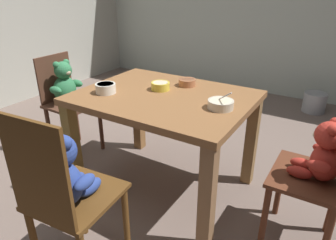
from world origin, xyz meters
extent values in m
cube|color=#736057|center=(0.00, 0.00, -0.02)|extent=(5.20, 5.20, 0.04)
cube|color=brown|center=(0.00, 0.00, 0.71)|extent=(1.13, 0.87, 0.04)
cube|color=olive|center=(-0.51, -0.38, 0.34)|extent=(0.08, 0.08, 0.69)
cube|color=brown|center=(0.51, -0.38, 0.34)|extent=(0.08, 0.08, 0.69)
cube|color=brown|center=(-0.51, 0.38, 0.34)|extent=(0.08, 0.08, 0.69)
cube|color=brown|center=(0.51, 0.38, 0.34)|extent=(0.08, 0.08, 0.69)
cube|color=#5A2E1B|center=(0.95, -0.05, 0.46)|extent=(0.37, 0.42, 0.02)
cylinder|color=#5A2E1B|center=(0.80, 0.13, 0.22)|extent=(0.04, 0.04, 0.44)
cylinder|color=#5A2E1B|center=(0.79, -0.23, 0.22)|extent=(0.04, 0.04, 0.44)
cylinder|color=#5A2E1B|center=(1.11, 0.13, 0.22)|extent=(0.04, 0.04, 0.44)
ellipsoid|color=#B83227|center=(1.02, -0.05, 0.57)|extent=(0.15, 0.18, 0.20)
ellipsoid|color=beige|center=(0.97, -0.05, 0.56)|extent=(0.05, 0.10, 0.12)
sphere|color=#B83227|center=(1.01, -0.05, 0.72)|extent=(0.14, 0.14, 0.14)
ellipsoid|color=beige|center=(0.95, -0.05, 0.71)|extent=(0.05, 0.06, 0.04)
sphere|color=#B83227|center=(1.02, 0.00, 0.78)|extent=(0.05, 0.05, 0.05)
sphere|color=#B83227|center=(1.02, -0.10, 0.78)|extent=(0.05, 0.05, 0.05)
ellipsoid|color=#B83227|center=(0.99, 0.05, 0.59)|extent=(0.12, 0.06, 0.06)
ellipsoid|color=#B83227|center=(0.99, -0.15, 0.59)|extent=(0.12, 0.06, 0.06)
ellipsoid|color=#B83227|center=(0.91, 0.00, 0.50)|extent=(0.13, 0.06, 0.06)
ellipsoid|color=#B83227|center=(0.91, -0.10, 0.50)|extent=(0.13, 0.06, 0.06)
cube|color=#5A3817|center=(0.01, -0.82, 0.46)|extent=(0.41, 0.43, 0.02)
cube|color=#5A3817|center=(0.02, -1.01, 0.71)|extent=(0.35, 0.05, 0.49)
cylinder|color=#5A3817|center=(0.15, -0.64, 0.22)|extent=(0.04, 0.04, 0.44)
cylinder|color=#5A3817|center=(-0.17, -0.66, 0.22)|extent=(0.04, 0.04, 0.44)
ellipsoid|color=#2D438F|center=(0.01, -0.89, 0.58)|extent=(0.20, 0.18, 0.22)
ellipsoid|color=#CCB08B|center=(0.01, -0.84, 0.57)|extent=(0.11, 0.07, 0.13)
sphere|color=#2D438F|center=(0.01, -0.88, 0.74)|extent=(0.15, 0.15, 0.15)
ellipsoid|color=#CCB08B|center=(0.01, -0.83, 0.73)|extent=(0.07, 0.06, 0.05)
sphere|color=#2D438F|center=(0.07, -0.89, 0.80)|extent=(0.06, 0.06, 0.06)
sphere|color=#2D438F|center=(-0.04, -0.90, 0.80)|extent=(0.06, 0.06, 0.06)
ellipsoid|color=#2D438F|center=(0.12, -0.86, 0.60)|extent=(0.07, 0.13, 0.06)
ellipsoid|color=#2D438F|center=(-0.10, -0.88, 0.60)|extent=(0.07, 0.13, 0.06)
ellipsoid|color=#2D438F|center=(0.05, -0.77, 0.50)|extent=(0.08, 0.15, 0.07)
ellipsoid|color=#2D438F|center=(-0.05, -0.78, 0.50)|extent=(0.08, 0.15, 0.07)
cube|color=#553223|center=(-0.95, 0.03, 0.46)|extent=(0.38, 0.37, 0.02)
cube|color=#553223|center=(-1.13, 0.03, 0.66)|extent=(0.03, 0.34, 0.39)
cylinder|color=#553223|center=(-0.80, -0.13, 0.22)|extent=(0.04, 0.04, 0.44)
cylinder|color=#553223|center=(-0.79, 0.18, 0.22)|extent=(0.04, 0.04, 0.44)
cylinder|color=#553223|center=(-1.11, -0.12, 0.22)|extent=(0.04, 0.04, 0.44)
cylinder|color=#553223|center=(-1.10, 0.18, 0.22)|extent=(0.04, 0.04, 0.44)
ellipsoid|color=#337C4D|center=(-1.02, 0.03, 0.58)|extent=(0.17, 0.20, 0.23)
ellipsoid|color=beige|center=(-0.96, 0.03, 0.57)|extent=(0.06, 0.11, 0.14)
sphere|color=#337C4D|center=(-1.01, 0.03, 0.75)|extent=(0.14, 0.14, 0.14)
ellipsoid|color=beige|center=(-0.95, 0.03, 0.74)|extent=(0.05, 0.06, 0.04)
sphere|color=#337C4D|center=(-1.02, -0.02, 0.80)|extent=(0.05, 0.05, 0.05)
sphere|color=#337C4D|center=(-1.02, 0.08, 0.80)|extent=(0.05, 0.05, 0.05)
ellipsoid|color=#337C4D|center=(-0.99, -0.08, 0.61)|extent=(0.13, 0.07, 0.06)
ellipsoid|color=#337C4D|center=(-0.99, 0.14, 0.61)|extent=(0.13, 0.07, 0.06)
ellipsoid|color=#337C4D|center=(-0.90, -0.03, 0.50)|extent=(0.15, 0.07, 0.07)
ellipsoid|color=#337C4D|center=(-0.90, 0.08, 0.50)|extent=(0.15, 0.07, 0.07)
cylinder|color=beige|center=(0.41, -0.03, 0.76)|extent=(0.15, 0.15, 0.05)
cylinder|color=beige|center=(0.41, -0.03, 0.74)|extent=(0.08, 0.08, 0.01)
cylinder|color=beige|center=(0.41, -0.03, 0.78)|extent=(0.13, 0.13, 0.01)
cylinder|color=#BCBCC1|center=(0.44, -0.05, 0.82)|extent=(0.10, 0.06, 0.08)
ellipsoid|color=#BCBCC1|center=(0.40, -0.02, 0.78)|extent=(0.04, 0.03, 0.01)
cylinder|color=yellow|center=(-0.07, 0.07, 0.76)|extent=(0.13, 0.13, 0.05)
cylinder|color=yellow|center=(-0.07, 0.07, 0.74)|extent=(0.07, 0.07, 0.01)
cylinder|color=beige|center=(-0.07, 0.07, 0.78)|extent=(0.11, 0.11, 0.01)
cylinder|color=#B26B44|center=(0.04, 0.25, 0.76)|extent=(0.12, 0.12, 0.05)
cylinder|color=#B26B44|center=(0.04, 0.25, 0.74)|extent=(0.07, 0.07, 0.01)
cylinder|color=#C8B88D|center=(0.04, 0.25, 0.78)|extent=(0.10, 0.10, 0.01)
cylinder|color=white|center=(-0.35, -0.17, 0.77)|extent=(0.14, 0.14, 0.06)
cylinder|color=white|center=(-0.35, -0.17, 0.74)|extent=(0.07, 0.07, 0.01)
cylinder|color=beige|center=(-0.35, -0.17, 0.79)|extent=(0.11, 0.11, 0.01)
cylinder|color=#93969B|center=(0.74, 2.15, 0.11)|extent=(0.26, 0.26, 0.23)
camera|label=1|loc=(1.03, -1.63, 1.43)|focal=32.84mm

